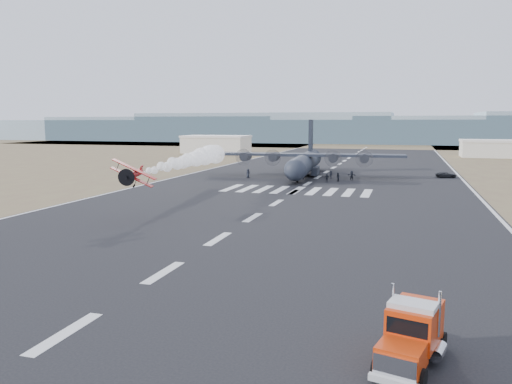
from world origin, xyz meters
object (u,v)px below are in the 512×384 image
at_px(semi_truck, 412,333).
at_px(crew_e, 248,173).
at_px(crew_g, 303,176).
at_px(crew_f, 352,175).
at_px(crew_b, 293,176).
at_px(crew_a, 304,174).
at_px(crew_h, 338,177).
at_px(hangar_left, 216,144).
at_px(crew_d, 327,178).
at_px(support_vehicle, 446,175).
at_px(transport_aircraft, 305,161).
at_px(hangar_right, 493,148).
at_px(aerobatic_biplane, 133,174).
at_px(crew_c, 331,175).

height_order(semi_truck, crew_e, semi_truck).
bearing_deg(crew_g, crew_f, 109.94).
bearing_deg(crew_e, crew_g, -177.82).
distance_m(semi_truck, crew_b, 79.56).
bearing_deg(crew_a, crew_h, -71.91).
relative_size(hangar_left, crew_d, 14.33).
relative_size(support_vehicle, crew_d, 2.45).
bearing_deg(support_vehicle, transport_aircraft, 85.52).
bearing_deg(crew_h, crew_e, -125.33).
height_order(hangar_right, crew_h, hangar_right).
distance_m(hangar_right, crew_h, 94.07).
bearing_deg(crew_b, crew_e, 49.11).
bearing_deg(hangar_right, hangar_left, -177.08).
height_order(semi_truck, crew_h, semi_truck).
bearing_deg(transport_aircraft, hangar_right, 52.36).
distance_m(aerobatic_biplane, crew_e, 48.59).
bearing_deg(crew_b, semi_truck, 158.61).
height_order(crew_c, crew_g, crew_g).
height_order(crew_b, crew_e, crew_e).
xyz_separation_m(transport_aircraft, crew_a, (0.49, -3.63, -2.39)).
xyz_separation_m(crew_f, crew_g, (-9.53, -3.03, -0.06)).
distance_m(aerobatic_biplane, support_vehicle, 73.02).
bearing_deg(crew_g, crew_d, 67.64).
relative_size(crew_a, crew_d, 0.95).
xyz_separation_m(hangar_right, crew_c, (-42.90, -80.01, -2.20)).
bearing_deg(transport_aircraft, crew_b, -101.19).
distance_m(crew_c, crew_h, 5.11).
distance_m(crew_e, crew_h, 19.37).
relative_size(aerobatic_biplane, transport_aircraft, 0.12).
bearing_deg(semi_truck, crew_c, 115.36).
xyz_separation_m(aerobatic_biplane, crew_a, (10.48, 52.11, -4.84)).
xyz_separation_m(crew_a, crew_e, (-11.35, -3.76, 0.12)).
xyz_separation_m(support_vehicle, crew_e, (-40.70, -12.64, 0.35)).
height_order(hangar_right, crew_d, hangar_right).
bearing_deg(crew_d, support_vehicle, 4.66).
bearing_deg(support_vehicle, semi_truck, 160.57).
bearing_deg(crew_g, aerobatic_biplane, -11.08).
height_order(hangar_right, support_vehicle, hangar_right).
bearing_deg(transport_aircraft, crew_f, -30.33).
bearing_deg(semi_truck, crew_d, 116.24).
distance_m(hangar_left, crew_h, 98.09).
xyz_separation_m(crew_c, crew_d, (0.11, -6.61, 0.04)).
bearing_deg(crew_c, aerobatic_biplane, -147.40).
height_order(semi_truck, crew_f, semi_truck).
bearing_deg(crew_c, crew_a, 136.37).
bearing_deg(crew_h, crew_f, 114.60).
xyz_separation_m(crew_c, crew_g, (-5.13, -4.21, 0.07)).
bearing_deg(crew_e, crew_d, 175.57).
bearing_deg(aerobatic_biplane, crew_c, 66.89).
xyz_separation_m(support_vehicle, crew_b, (-30.74, -13.11, 0.22)).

